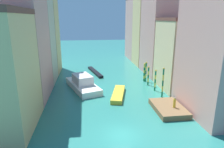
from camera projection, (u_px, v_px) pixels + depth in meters
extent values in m
plane|color=#28756B|center=(103.00, 76.00, 46.09)|extent=(154.00, 154.00, 0.00)
cube|color=tan|center=(23.00, 44.00, 31.37)|extent=(6.77, 9.95, 17.65)
cube|color=#BCB299|center=(35.00, 36.00, 39.47)|extent=(6.77, 7.06, 18.83)
cube|color=#DBB77A|center=(42.00, 27.00, 46.50)|extent=(6.77, 7.66, 21.52)
cube|color=tan|center=(221.00, 37.00, 25.47)|extent=(6.77, 11.05, 20.92)
cube|color=beige|center=(180.00, 56.00, 36.71)|extent=(6.77, 8.86, 12.32)
cube|color=brown|center=(183.00, 19.00, 34.96)|extent=(6.91, 9.04, 0.58)
cube|color=tan|center=(161.00, 34.00, 45.60)|extent=(6.77, 10.64, 18.39)
cube|color=#DBB77A|center=(148.00, 32.00, 55.12)|extent=(6.77, 8.16, 18.08)
cube|color=tan|center=(139.00, 30.00, 64.00)|extent=(6.77, 10.34, 18.39)
cube|color=brown|center=(168.00, 108.00, 28.62)|extent=(3.97, 6.11, 0.76)
cylinder|color=gold|center=(174.00, 103.00, 27.83)|extent=(0.36, 0.36, 1.27)
sphere|color=tan|center=(175.00, 98.00, 27.63)|extent=(0.26, 0.26, 0.26)
cylinder|color=#197247|center=(162.00, 94.00, 33.54)|extent=(0.26, 0.26, 0.97)
cylinder|color=#E5D14C|center=(162.00, 89.00, 33.28)|extent=(0.26, 0.26, 0.97)
cylinder|color=#197247|center=(163.00, 83.00, 33.01)|extent=(0.26, 0.26, 0.97)
cylinder|color=#E5D14C|center=(163.00, 78.00, 32.75)|extent=(0.26, 0.26, 0.97)
cylinder|color=#197247|center=(164.00, 72.00, 32.48)|extent=(0.26, 0.26, 0.97)
sphere|color=gold|center=(164.00, 68.00, 32.33)|extent=(0.28, 0.28, 0.28)
cylinder|color=#197247|center=(155.00, 89.00, 36.51)|extent=(0.29, 0.29, 0.74)
cylinder|color=#E5D14C|center=(155.00, 85.00, 36.31)|extent=(0.29, 0.29, 0.74)
cylinder|color=#197247|center=(155.00, 81.00, 36.11)|extent=(0.29, 0.29, 0.74)
cylinder|color=#E5D14C|center=(155.00, 77.00, 35.91)|extent=(0.29, 0.29, 0.74)
cylinder|color=#197247|center=(156.00, 73.00, 35.71)|extent=(0.29, 0.29, 0.74)
sphere|color=gold|center=(156.00, 71.00, 35.58)|extent=(0.32, 0.32, 0.32)
cylinder|color=#197247|center=(148.00, 83.00, 39.54)|extent=(0.31, 0.31, 0.71)
cylinder|color=#E5D14C|center=(148.00, 80.00, 39.35)|extent=(0.31, 0.31, 0.71)
cylinder|color=#197247|center=(148.00, 76.00, 39.16)|extent=(0.31, 0.31, 0.71)
cylinder|color=#E5D14C|center=(148.00, 73.00, 38.96)|extent=(0.31, 0.31, 0.71)
cylinder|color=#197247|center=(149.00, 69.00, 38.77)|extent=(0.31, 0.31, 0.71)
sphere|color=gold|center=(149.00, 67.00, 38.64)|extent=(0.34, 0.34, 0.34)
cylinder|color=#197247|center=(146.00, 80.00, 41.80)|extent=(0.29, 0.29, 0.79)
cylinder|color=#E5D14C|center=(146.00, 76.00, 41.58)|extent=(0.29, 0.29, 0.79)
cylinder|color=#197247|center=(146.00, 72.00, 41.37)|extent=(0.29, 0.29, 0.79)
cylinder|color=#E5D14C|center=(146.00, 69.00, 41.16)|extent=(0.29, 0.29, 0.79)
cylinder|color=#197247|center=(146.00, 65.00, 40.94)|extent=(0.29, 0.29, 0.79)
sphere|color=gold|center=(146.00, 62.00, 40.80)|extent=(0.32, 0.32, 0.32)
cylinder|color=#197247|center=(144.00, 80.00, 42.07)|extent=(0.35, 0.35, 0.59)
cylinder|color=#E5D14C|center=(144.00, 77.00, 41.91)|extent=(0.35, 0.35, 0.59)
cylinder|color=#197247|center=(144.00, 74.00, 41.75)|extent=(0.35, 0.35, 0.59)
cylinder|color=#E5D14C|center=(144.00, 72.00, 41.59)|extent=(0.35, 0.35, 0.59)
cylinder|color=#197247|center=(144.00, 69.00, 41.43)|extent=(0.35, 0.35, 0.59)
cylinder|color=#E5D14C|center=(145.00, 66.00, 41.27)|extent=(0.35, 0.35, 0.59)
sphere|color=gold|center=(145.00, 64.00, 41.15)|extent=(0.38, 0.38, 0.38)
cube|color=white|center=(83.00, 86.00, 37.49)|extent=(6.90, 10.86, 1.08)
cube|color=silver|center=(82.00, 79.00, 37.13)|extent=(4.12, 5.09, 1.60)
cube|color=black|center=(95.00, 72.00, 48.24)|extent=(3.24, 9.66, 0.54)
cube|color=gold|center=(118.00, 94.00, 33.99)|extent=(3.59, 7.63, 0.71)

